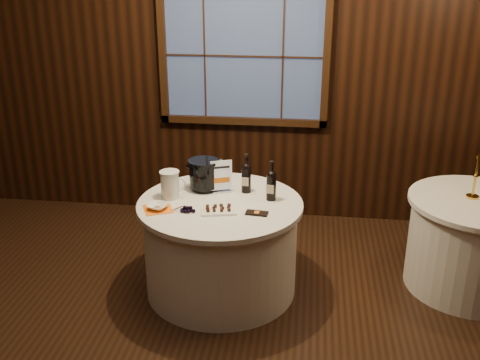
# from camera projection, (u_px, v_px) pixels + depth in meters

# --- Properties ---
(back_wall) EXTENTS (6.00, 0.10, 3.00)m
(back_wall) POSITION_uv_depth(u_px,v_px,m) (244.00, 67.00, 5.40)
(back_wall) COLOR black
(back_wall) RESTS_ON ground
(main_table) EXTENTS (1.28, 1.28, 0.77)m
(main_table) POSITION_uv_depth(u_px,v_px,m) (221.00, 246.00, 4.46)
(main_table) COLOR white
(main_table) RESTS_ON ground
(side_table) EXTENTS (1.08, 1.08, 0.77)m
(side_table) POSITION_uv_depth(u_px,v_px,m) (472.00, 243.00, 4.50)
(side_table) COLOR white
(side_table) RESTS_ON ground
(sign_stand) EXTENTS (0.17, 0.13, 0.28)m
(sign_stand) POSITION_uv_depth(u_px,v_px,m) (221.00, 181.00, 4.47)
(sign_stand) COLOR #ADADB4
(sign_stand) RESTS_ON main_table
(port_bottle_left) EXTENTS (0.08, 0.08, 0.32)m
(port_bottle_left) POSITION_uv_depth(u_px,v_px,m) (246.00, 176.00, 4.46)
(port_bottle_left) COLOR black
(port_bottle_left) RESTS_ON main_table
(port_bottle_right) EXTENTS (0.08, 0.08, 0.32)m
(port_bottle_right) POSITION_uv_depth(u_px,v_px,m) (271.00, 183.00, 4.31)
(port_bottle_right) COLOR black
(port_bottle_right) RESTS_ON main_table
(ice_bucket) EXTENTS (0.25, 0.25, 0.25)m
(ice_bucket) POSITION_uv_depth(u_px,v_px,m) (204.00, 174.00, 4.50)
(ice_bucket) COLOR black
(ice_bucket) RESTS_ON main_table
(chocolate_plate) EXTENTS (0.30, 0.23, 0.04)m
(chocolate_plate) POSITION_uv_depth(u_px,v_px,m) (218.00, 209.00, 4.16)
(chocolate_plate) COLOR white
(chocolate_plate) RESTS_ON main_table
(chocolate_box) EXTENTS (0.17, 0.10, 0.01)m
(chocolate_box) POSITION_uv_depth(u_px,v_px,m) (257.00, 213.00, 4.12)
(chocolate_box) COLOR black
(chocolate_box) RESTS_ON main_table
(grape_bunch) EXTENTS (0.18, 0.08, 0.04)m
(grape_bunch) POSITION_uv_depth(u_px,v_px,m) (188.00, 209.00, 4.15)
(grape_bunch) COLOR black
(grape_bunch) RESTS_ON main_table
(glass_pitcher) EXTENTS (0.20, 0.15, 0.22)m
(glass_pitcher) POSITION_uv_depth(u_px,v_px,m) (170.00, 184.00, 4.36)
(glass_pitcher) COLOR silver
(glass_pitcher) RESTS_ON main_table
(orange_napkin) EXTENTS (0.27, 0.27, 0.00)m
(orange_napkin) POSITION_uv_depth(u_px,v_px,m) (158.00, 209.00, 4.20)
(orange_napkin) COLOR orange
(orange_napkin) RESTS_ON main_table
(cracker_bowl) EXTENTS (0.18, 0.18, 0.04)m
(cracker_bowl) POSITION_uv_depth(u_px,v_px,m) (158.00, 206.00, 4.19)
(cracker_bowl) COLOR white
(cracker_bowl) RESTS_ON orange_napkin
(brass_candlestick) EXTENTS (0.10, 0.10, 0.35)m
(brass_candlestick) POSITION_uv_depth(u_px,v_px,m) (475.00, 183.00, 4.35)
(brass_candlestick) COLOR gold
(brass_candlestick) RESTS_ON side_table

